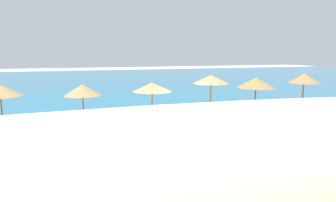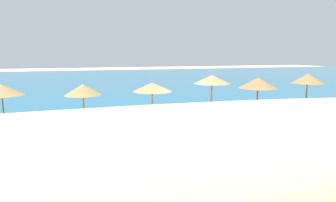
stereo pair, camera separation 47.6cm
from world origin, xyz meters
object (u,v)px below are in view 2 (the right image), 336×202
(lounge_chair_1, at_px, (316,110))
(beach_umbrella_2, at_px, (152,87))
(beach_umbrella_0, at_px, (1,90))
(beach_ball, at_px, (240,133))
(beach_umbrella_4, at_px, (258,83))
(beach_umbrella_1, at_px, (83,90))
(beach_umbrella_5, at_px, (308,79))
(cooler_box, at_px, (284,119))
(beach_umbrella_3, at_px, (212,79))
(lounge_chair_0, at_px, (89,126))

(lounge_chair_1, bearing_deg, beach_umbrella_2, 54.84)
(beach_umbrella_0, distance_m, beach_ball, 12.10)
(beach_umbrella_4, bearing_deg, lounge_chair_1, -19.17)
(beach_umbrella_1, xyz_separation_m, beach_umbrella_5, (14.97, -0.38, 0.25))
(beach_umbrella_2, xyz_separation_m, beach_ball, (3.56, -3.71, -2.07))
(lounge_chair_1, distance_m, cooler_box, 3.24)
(beach_umbrella_3, height_order, cooler_box, beach_umbrella_3)
(beach_umbrella_3, bearing_deg, lounge_chair_0, -175.48)
(beach_umbrella_5, xyz_separation_m, beach_ball, (-7.58, -3.60, -2.28))
(beach_umbrella_4, xyz_separation_m, beach_umbrella_5, (3.88, -0.22, 0.21))
(beach_umbrella_3, distance_m, beach_umbrella_4, 3.46)
(beach_umbrella_0, xyz_separation_m, beach_umbrella_5, (18.85, -0.25, 0.09))
(lounge_chair_0, bearing_deg, cooler_box, -117.04)
(beach_umbrella_4, bearing_deg, beach_umbrella_3, -178.30)
(beach_umbrella_5, bearing_deg, lounge_chair_0, -178.18)
(beach_umbrella_2, relative_size, cooler_box, 4.30)
(beach_umbrella_1, relative_size, cooler_box, 4.31)
(beach_umbrella_0, bearing_deg, lounge_chair_1, -4.03)
(beach_umbrella_2, relative_size, lounge_chair_0, 1.42)
(beach_umbrella_1, relative_size, beach_umbrella_2, 1.00)
(beach_umbrella_0, xyz_separation_m, lounge_chair_1, (18.68, -1.31, -1.93))
(beach_umbrella_1, xyz_separation_m, lounge_chair_0, (0.18, -0.85, -1.82))
(beach_umbrella_2, xyz_separation_m, lounge_chair_0, (-3.65, -0.58, -1.86))
(beach_umbrella_2, bearing_deg, beach_umbrella_4, 0.87)
(beach_umbrella_5, height_order, beach_ball, beach_umbrella_5)
(beach_umbrella_1, xyz_separation_m, cooler_box, (11.65, -2.13, -2.03))
(beach_umbrella_0, height_order, beach_umbrella_3, beach_umbrella_3)
(beach_umbrella_5, relative_size, lounge_chair_1, 1.60)
(beach_umbrella_3, distance_m, cooler_box, 5.03)
(beach_umbrella_2, bearing_deg, cooler_box, -13.36)
(beach_umbrella_2, height_order, lounge_chair_0, beach_umbrella_2)
(beach_ball, xyz_separation_m, cooler_box, (4.26, 1.85, 0.01))
(beach_umbrella_1, bearing_deg, lounge_chair_1, -5.60)
(beach_umbrella_4, height_order, cooler_box, beach_umbrella_4)
(beach_umbrella_4, xyz_separation_m, cooler_box, (0.56, -1.97, -2.07))
(beach_umbrella_1, distance_m, cooler_box, 12.01)
(beach_umbrella_1, xyz_separation_m, beach_umbrella_3, (7.65, -0.26, 0.38))
(beach_umbrella_2, distance_m, lounge_chair_0, 4.14)
(beach_umbrella_1, relative_size, lounge_chair_0, 1.42)
(lounge_chair_1, relative_size, beach_ball, 5.18)
(beach_umbrella_0, relative_size, beach_umbrella_1, 1.05)
(beach_umbrella_0, xyz_separation_m, beach_ball, (11.26, -3.84, -2.19))
(beach_umbrella_4, relative_size, beach_ball, 7.71)
(beach_umbrella_3, bearing_deg, lounge_chair_1, -9.43)
(beach_umbrella_5, xyz_separation_m, lounge_chair_0, (-14.79, -0.47, -2.07))
(beach_umbrella_0, xyz_separation_m, beach_umbrella_4, (14.96, -0.02, -0.11))
(beach_ball, bearing_deg, beach_umbrella_4, 45.91)
(beach_umbrella_0, relative_size, lounge_chair_1, 1.52)
(beach_umbrella_3, xyz_separation_m, cooler_box, (4.00, -1.86, -2.41))
(beach_umbrella_1, bearing_deg, beach_ball, -28.32)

